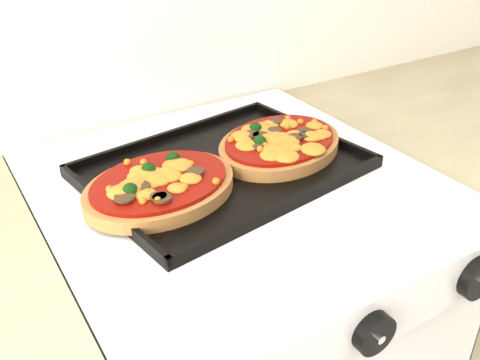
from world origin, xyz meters
TOP-DOWN VIEW (x-y plane):
  - control_panel at (0.00, 1.39)m, footprint 0.60×0.02m
  - knob_center at (-0.00, 1.37)m, footprint 0.06×0.02m
  - knob_right at (0.19, 1.37)m, footprint 0.06×0.02m
  - baking_tray at (-0.00, 1.72)m, footprint 0.46×0.37m
  - pizza_left at (-0.13, 1.70)m, footprint 0.27×0.22m
  - pizza_right at (0.11, 1.72)m, footprint 0.28×0.25m

SIDE VIEW (x-z plane):
  - control_panel at x=0.00m, z-range 0.81..0.90m
  - knob_center at x=0.00m, z-range 0.83..0.88m
  - knob_right at x=0.19m, z-range 0.82..0.89m
  - baking_tray at x=0.00m, z-range 0.91..0.93m
  - pizza_left at x=-0.13m, z-range 0.92..0.95m
  - pizza_right at x=0.11m, z-range 0.92..0.96m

